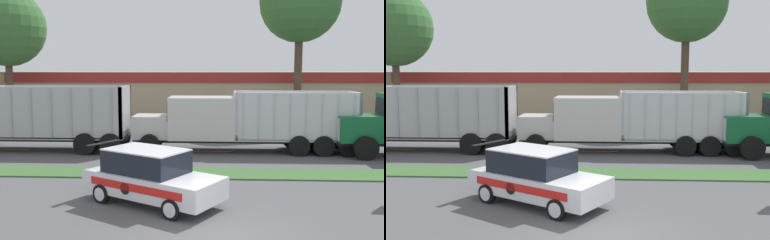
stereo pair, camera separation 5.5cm
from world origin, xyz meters
The scene contains 10 objects.
ground_plane centered at (0.00, 0.00, 0.00)m, with size 600.00×600.00×0.00m, color #515154.
grass_verge centered at (0.00, 6.63, 0.03)m, with size 120.00×1.87×0.06m, color #3D6633.
centre_line_2 centered at (-11.11, 11.57, 0.00)m, with size 2.40×0.14×0.01m, color yellow.
centre_line_3 centered at (-5.71, 11.57, 0.00)m, with size 2.40×0.14×0.01m, color yellow.
centre_line_4 centered at (-0.31, 11.57, 0.00)m, with size 2.40×0.14×0.01m, color yellow.
centre_line_5 centered at (5.09, 11.57, 0.00)m, with size 2.40×0.14×0.01m, color yellow.
dump_truck_mid centered at (0.56, 11.70, 1.51)m, with size 11.47×2.58×3.20m.
rally_car centered at (-2.05, 2.71, 0.88)m, with size 4.81×3.92×1.77m.
store_building_backdrop centered at (0.04, 29.69, 2.04)m, with size 36.15×12.10×4.08m.
tree_behind_left centered at (-15.62, 21.36, 7.94)m, with size 5.76×5.76×11.70m.
Camera 1 is at (-0.05, -10.50, 4.23)m, focal length 40.00 mm.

